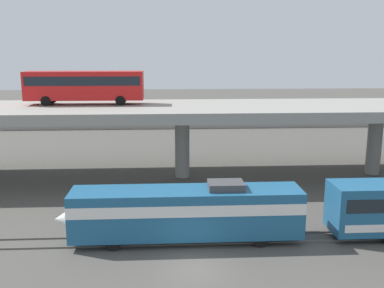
# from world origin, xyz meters

# --- Properties ---
(ground_plane) EXTENTS (260.00, 260.00, 0.00)m
(ground_plane) POSITION_xyz_m (0.00, 0.00, 0.00)
(ground_plane) COLOR #4C4944
(rail_strip_near) EXTENTS (110.00, 0.12, 0.12)m
(rail_strip_near) POSITION_xyz_m (0.00, 3.24, 0.06)
(rail_strip_near) COLOR #59544C
(rail_strip_near) RESTS_ON ground_plane
(rail_strip_far) EXTENTS (110.00, 0.12, 0.12)m
(rail_strip_far) POSITION_xyz_m (0.00, 4.76, 0.06)
(rail_strip_far) COLOR #59544C
(rail_strip_far) RESTS_ON ground_plane
(train_locomotive) EXTENTS (16.74, 3.04, 4.18)m
(train_locomotive) POSITION_xyz_m (-1.04, 4.00, 2.19)
(train_locomotive) COLOR #1E5984
(train_locomotive) RESTS_ON ground_plane
(highway_overpass) EXTENTS (96.00, 12.10, 7.46)m
(highway_overpass) POSITION_xyz_m (0.00, 20.00, 6.73)
(highway_overpass) COLOR gray
(highway_overpass) RESTS_ON ground_plane
(transit_bus_on_overpass) EXTENTS (12.00, 2.68, 3.40)m
(transit_bus_on_overpass) POSITION_xyz_m (-9.95, 21.63, 9.52)
(transit_bus_on_overpass) COLOR red
(transit_bus_on_overpass) RESTS_ON highway_overpass
(pier_parking_lot) EXTENTS (73.63, 11.87, 1.48)m
(pier_parking_lot) POSITION_xyz_m (0.00, 55.00, 0.74)
(pier_parking_lot) COLOR gray
(pier_parking_lot) RESTS_ON ground_plane
(parked_car_0) EXTENTS (4.53, 1.91, 1.50)m
(parked_car_0) POSITION_xyz_m (25.17, 53.77, 2.26)
(parked_car_0) COLOR #0C4C26
(parked_car_0) RESTS_ON pier_parking_lot
(parked_car_1) EXTENTS (4.03, 1.92, 1.50)m
(parked_car_1) POSITION_xyz_m (-28.58, 54.62, 2.25)
(parked_car_1) COLOR #B7B7BC
(parked_car_1) RESTS_ON pier_parking_lot
(parked_car_2) EXTENTS (4.28, 2.00, 1.50)m
(parked_car_2) POSITION_xyz_m (12.12, 54.93, 2.26)
(parked_car_2) COLOR maroon
(parked_car_2) RESTS_ON pier_parking_lot
(parked_car_3) EXTENTS (4.38, 1.96, 1.50)m
(parked_car_3) POSITION_xyz_m (2.06, 55.00, 2.26)
(parked_car_3) COLOR #B7B7BC
(parked_car_3) RESTS_ON pier_parking_lot
(parked_car_4) EXTENTS (4.48, 1.98, 1.50)m
(parked_car_4) POSITION_xyz_m (-17.33, 55.31, 2.26)
(parked_car_4) COLOR maroon
(parked_car_4) RESTS_ON pier_parking_lot
(parked_car_5) EXTENTS (4.61, 1.84, 1.50)m
(parked_car_5) POSITION_xyz_m (-9.19, 56.85, 2.26)
(parked_car_5) COLOR navy
(parked_car_5) RESTS_ON pier_parking_lot
(harbor_water) EXTENTS (140.00, 36.00, 0.01)m
(harbor_water) POSITION_xyz_m (0.00, 78.00, 0.00)
(harbor_water) COLOR #2D5170
(harbor_water) RESTS_ON ground_plane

